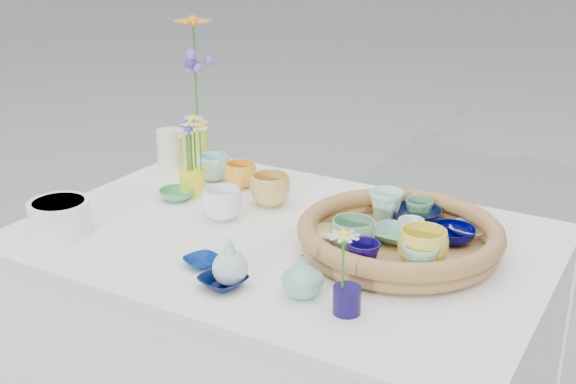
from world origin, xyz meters
The scene contains 32 objects.
wicker_tray centered at (0.28, 0.05, 0.80)m, with size 0.47×0.47×0.08m, color #A16B3B, non-canonical shape.
tray_ceramic_0 centered at (0.27, 0.19, 0.80)m, with size 0.12×0.12×0.04m, color #0B143B.
tray_ceramic_1 centered at (0.38, 0.13, 0.80)m, with size 0.11×0.11×0.03m, color #000044.
tray_ceramic_2 centered at (0.36, -0.03, 0.83)m, with size 0.11×0.11×0.09m, color #FCE04A.
tray_ceramic_3 centered at (0.26, 0.07, 0.80)m, with size 0.11×0.11×0.03m, color #5FA78A.
tray_ceramic_4 centered at (0.20, -0.04, 0.82)m, with size 0.10×0.10×0.08m, color #6EA67A.
tray_ceramic_5 centered at (0.17, 0.05, 0.80)m, with size 0.09×0.09×0.03m, color #95C7BC.
tray_ceramic_6 centered at (0.20, 0.16, 0.82)m, with size 0.09×0.09×0.08m, color silver.
tray_ceramic_7 centered at (0.30, 0.08, 0.81)m, with size 0.06×0.06×0.06m, color white.
tray_ceramic_8 centered at (0.40, 0.19, 0.79)m, with size 0.09×0.09×0.02m, color #9EC7ED.
tray_ceramic_9 centered at (0.26, -0.11, 0.82)m, with size 0.07×0.07×0.07m, color #11064F.
tray_ceramic_10 centered at (0.13, -0.02, 0.80)m, with size 0.09×0.09×0.03m, color #E9C86E.
tray_ceramic_11 centered at (0.37, -0.08, 0.82)m, with size 0.08×0.08×0.07m, color #9AD5CB.
tray_ceramic_12 centered at (0.27, 0.19, 0.81)m, with size 0.07×0.07×0.06m, color #4F8562.
loose_ceramic_0 centered at (-0.28, 0.23, 0.80)m, with size 0.09×0.09×0.07m, color #F5A42B.
loose_ceramic_1 centered at (-0.13, 0.15, 0.81)m, with size 0.11×0.11×0.09m, color #D7AB56.
loose_ceramic_2 centered at (-0.37, 0.06, 0.78)m, with size 0.09×0.09×0.03m, color #45A161.
loose_ceramic_3 centered at (-0.19, 0.01, 0.81)m, with size 0.10×0.10×0.08m, color white.
loose_ceramic_4 centered at (-0.07, -0.24, 0.77)m, with size 0.08×0.08×0.02m, color navy.
loose_ceramic_5 centered at (-0.38, 0.24, 0.80)m, with size 0.10×0.10×0.08m, color #B0EFEC.
loose_ceramic_6 centered at (0.02, -0.29, 0.78)m, with size 0.10×0.10×0.02m, color #030E33.
fluted_bowl centered at (-0.49, -0.26, 0.80)m, with size 0.15×0.15×0.08m, color white, non-canonical shape.
bud_vase_paleblue centered at (0.03, -0.28, 0.82)m, with size 0.08×0.08×0.12m, color silver, non-canonical shape.
bud_vase_seafoam centered at (0.19, -0.24, 0.81)m, with size 0.09×0.09×0.09m, color #79BAAC.
bud_vase_cobalt centered at (0.29, -0.26, 0.79)m, with size 0.06×0.06×0.06m, color #120A43.
single_daisy centered at (0.29, -0.27, 0.88)m, with size 0.07×0.07×0.13m, color silver, non-canonical shape.
tall_vase_yellow centered at (-0.48, 0.28, 0.84)m, with size 0.08×0.08×0.15m, color #CCD239.
gerbera centered at (-0.47, 0.29, 1.07)m, with size 0.12×0.12×0.32m, color orange, non-canonical shape.
hydrangea centered at (-0.46, 0.28, 1.01)m, with size 0.07×0.07×0.25m, color #582D9D, non-canonical shape.
white_pitcher centered at (-0.58, 0.29, 0.82)m, with size 0.12×0.08×0.11m, color silver, non-canonical shape.
daisy_cup centered at (-0.36, 0.11, 0.80)m, with size 0.07×0.07×0.08m, color yellow.
daisy_posy centered at (-0.35, 0.11, 0.92)m, with size 0.08×0.08×0.15m, color white, non-canonical shape.
Camera 1 is at (0.82, -1.39, 1.49)m, focal length 45.00 mm.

